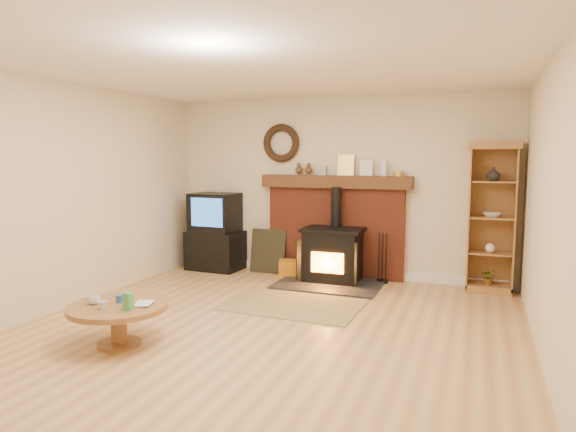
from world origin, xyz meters
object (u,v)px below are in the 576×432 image
at_px(wood_stove, 332,256).
at_px(curio_cabinet, 491,217).
at_px(coffee_table, 118,312).
at_px(tv_unit, 215,233).

height_order(wood_stove, curio_cabinet, curio_cabinet).
xyz_separation_m(curio_cabinet, coffee_table, (-3.25, -3.30, -0.65)).
bearing_deg(wood_stove, tv_unit, 174.32).
distance_m(wood_stove, coffee_table, 3.25).
distance_m(tv_unit, coffee_table, 3.30).
bearing_deg(curio_cabinet, wood_stove, -172.22).
height_order(wood_stove, coffee_table, wood_stove).
relative_size(wood_stove, curio_cabinet, 0.72).
height_order(curio_cabinet, coffee_table, curio_cabinet).
distance_m(wood_stove, tv_unit, 1.96).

